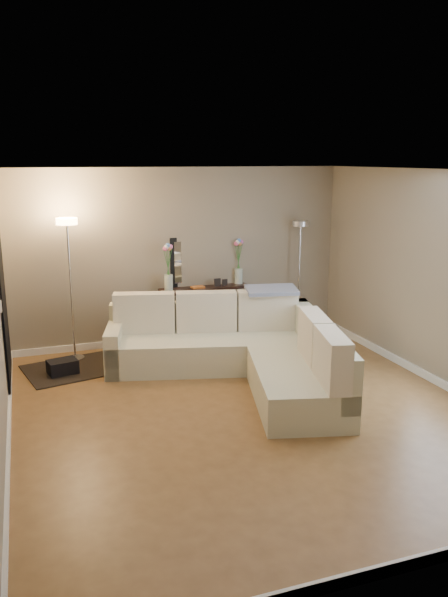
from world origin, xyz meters
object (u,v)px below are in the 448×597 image
object	(u,v)px
sectional_sofa	(241,349)
floor_lamp_lit	(69,261)
floor_lamp_unlit	(300,255)
console_table	(200,311)

from	to	relation	value
sectional_sofa	floor_lamp_lit	distance (m)	2.58
floor_lamp_lit	floor_lamp_unlit	xyz separation A→B (m)	(3.47, 0.13, -0.12)
console_table	floor_lamp_unlit	size ratio (longest dim) A/B	0.78
sectional_sofa	console_table	distance (m)	1.60
floor_lamp_lit	floor_lamp_unlit	bearing A→B (deg)	2.07
console_table	floor_lamp_lit	size ratio (longest dim) A/B	0.71
sectional_sofa	console_table	world-z (taller)	sectional_sofa
floor_lamp_lit	floor_lamp_unlit	distance (m)	3.48
console_table	floor_lamp_unlit	xyz separation A→B (m)	(1.59, -0.13, 0.79)
sectional_sofa	floor_lamp_lit	world-z (taller)	floor_lamp_lit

